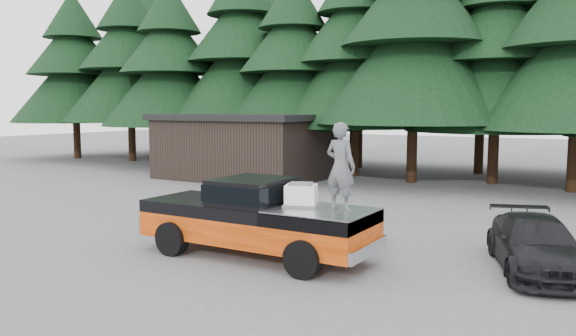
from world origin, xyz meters
The scene contains 8 objects.
ground centered at (0.00, 0.00, 0.00)m, with size 120.00×120.00×0.00m, color #505153.
pickup_truck centered at (0.17, -0.79, 0.67)m, with size 6.00×2.04×1.33m, color #DF5011, non-canonical shape.
truck_cab centered at (0.07, -0.79, 1.62)m, with size 1.66×1.90×0.59m, color black.
air_compressor centered at (1.34, -0.64, 1.57)m, with size 0.71×0.59×0.49m, color silver.
man_on_bed centered at (2.37, -0.67, 2.32)m, with size 0.72×0.47×1.98m, color #4D5054.
parked_car centered at (6.21, 1.34, 0.60)m, with size 1.68×4.14×1.20m, color black.
utility_building centered at (-9.00, 12.00, 1.67)m, with size 8.40×6.40×3.30m.
treeline centered at (0.42, 17.20, 7.72)m, with size 60.15×16.05×17.50m.
Camera 1 is at (7.70, -11.95, 3.63)m, focal length 35.00 mm.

